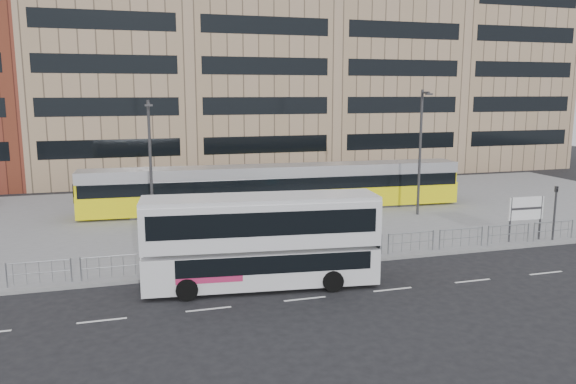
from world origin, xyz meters
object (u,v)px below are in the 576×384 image
object	(u,v)px
ad_panel	(352,236)
station_sign	(526,210)
pedestrian	(210,227)
traffic_light_east	(555,206)
lamp_post_west	(150,158)
tram	(277,187)
double_decker_bus	(261,238)
traffic_light_west	(262,222)
lamp_post_east	(421,148)

from	to	relation	value
ad_panel	station_sign	bearing A→B (deg)	7.86
station_sign	pedestrian	xyz separation A→B (m)	(-17.12, 4.75, -0.92)
traffic_light_east	lamp_post_west	distance (m)	23.84
station_sign	traffic_light_east	distance (m)	1.71
traffic_light_east	ad_panel	bearing A→B (deg)	-173.74
pedestrian	lamp_post_west	world-z (taller)	lamp_post_west
lamp_post_west	ad_panel	bearing A→B (deg)	-42.81
tram	traffic_light_east	bearing A→B (deg)	-41.16
station_sign	lamp_post_west	xyz separation A→B (m)	(-20.02, 9.32, 2.54)
ad_panel	lamp_post_west	distance (m)	13.56
traffic_light_east	double_decker_bus	bearing A→B (deg)	-162.13
tram	lamp_post_west	xyz separation A→B (m)	(-8.81, -2.90, 2.69)
lamp_post_west	traffic_light_west	bearing A→B (deg)	-61.76
double_decker_bus	lamp_post_west	size ratio (longest dim) A/B	1.32
tram	lamp_post_east	distance (m)	10.33
traffic_light_east	lamp_post_east	xyz separation A→B (m)	(-4.01, 8.16, 2.63)
double_decker_bus	ad_panel	size ratio (longest dim) A/B	6.79
double_decker_bus	lamp_post_west	distance (m)	13.01
station_sign	traffic_light_east	bearing A→B (deg)	-9.82
ad_panel	traffic_light_west	xyz separation A→B (m)	(-4.80, -0.07, 1.09)
tram	lamp_post_east	xyz separation A→B (m)	(8.85, -4.40, 3.01)
traffic_light_west	traffic_light_east	xyz separation A→B (m)	(16.85, -0.68, 0.00)
double_decker_bus	traffic_light_east	distance (m)	17.84
pedestrian	traffic_light_east	distance (m)	19.49
traffic_light_west	lamp_post_east	size ratio (longest dim) A/B	0.37
tram	station_sign	xyz separation A→B (m)	(11.21, -12.22, 0.14)
ad_panel	lamp_post_west	xyz separation A→B (m)	(-9.63, 8.92, 3.40)
station_sign	traffic_light_east	xyz separation A→B (m)	(1.66, -0.34, 0.23)
tram	pedestrian	world-z (taller)	tram
pedestrian	traffic_light_west	xyz separation A→B (m)	(1.93, -4.42, 1.15)
traffic_light_east	lamp_post_west	size ratio (longest dim) A/B	0.40
traffic_light_west	lamp_post_west	world-z (taller)	lamp_post_west
tram	lamp_post_west	size ratio (longest dim) A/B	3.47
ad_panel	pedestrian	size ratio (longest dim) A/B	0.92
tram	traffic_light_west	distance (m)	12.54
pedestrian	lamp_post_west	xyz separation A→B (m)	(-2.90, 4.57, 3.46)
double_decker_bus	traffic_light_west	xyz separation A→B (m)	(0.82, 3.18, -0.06)
traffic_light_east	lamp_post_east	world-z (taller)	lamp_post_east
traffic_light_west	traffic_light_east	size ratio (longest dim) A/B	1.00
traffic_light_west	lamp_post_east	world-z (taller)	lamp_post_east
pedestrian	lamp_post_east	world-z (taller)	lamp_post_east
tram	pedestrian	bearing A→B (deg)	-125.19
double_decker_bus	pedestrian	bearing A→B (deg)	104.75
traffic_light_east	pedestrian	bearing A→B (deg)	174.63
lamp_post_east	traffic_light_east	bearing A→B (deg)	-63.80
station_sign	traffic_light_west	bearing A→B (deg)	-179.31
station_sign	tram	bearing A→B (deg)	134.48
double_decker_bus	ad_panel	distance (m)	6.59
ad_panel	lamp_post_west	bearing A→B (deg)	147.28
traffic_light_east	tram	bearing A→B (deg)	145.50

